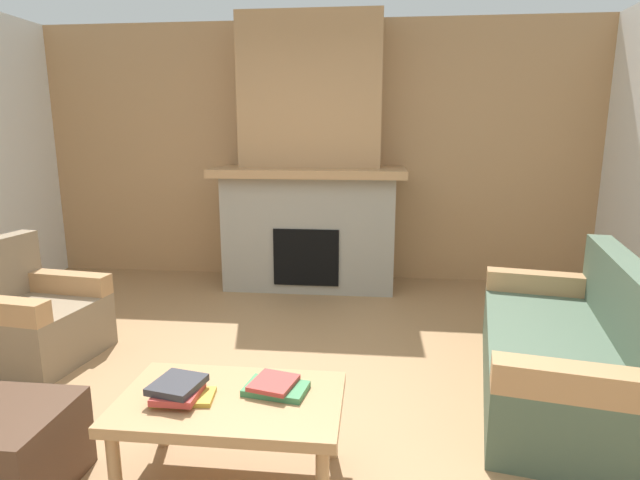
{
  "coord_description": "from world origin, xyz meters",
  "views": [
    {
      "loc": [
        0.66,
        -2.58,
        1.6
      ],
      "look_at": [
        0.25,
        1.16,
        0.79
      ],
      "focal_mm": 28.83,
      "sensor_mm": 36.0,
      "label": 1
    }
  ],
  "objects_px": {
    "ottoman": "(7,453)",
    "fireplace": "(311,174)",
    "couch": "(569,351)",
    "armchair": "(29,319)",
    "coffee_table": "(231,408)"
  },
  "relations": [
    {
      "from": "ottoman",
      "to": "fireplace",
      "type": "bearing_deg",
      "value": 74.21
    },
    {
      "from": "couch",
      "to": "armchair",
      "type": "distance_m",
      "value": 3.61
    },
    {
      "from": "couch",
      "to": "coffee_table",
      "type": "xyz_separation_m",
      "value": [
        -1.82,
        -1.0,
        0.09
      ]
    },
    {
      "from": "fireplace",
      "to": "coffee_table",
      "type": "bearing_deg",
      "value": -89.44
    },
    {
      "from": "fireplace",
      "to": "couch",
      "type": "bearing_deg",
      "value": -49.44
    },
    {
      "from": "couch",
      "to": "ottoman",
      "type": "bearing_deg",
      "value": -157.11
    },
    {
      "from": "couch",
      "to": "coffee_table",
      "type": "relative_size",
      "value": 1.93
    },
    {
      "from": "fireplace",
      "to": "coffee_table",
      "type": "height_order",
      "value": "fireplace"
    },
    {
      "from": "armchair",
      "to": "couch",
      "type": "bearing_deg",
      "value": -2.27
    },
    {
      "from": "armchair",
      "to": "coffee_table",
      "type": "height_order",
      "value": "armchair"
    },
    {
      "from": "coffee_table",
      "to": "ottoman",
      "type": "height_order",
      "value": "coffee_table"
    },
    {
      "from": "armchair",
      "to": "coffee_table",
      "type": "xyz_separation_m",
      "value": [
        1.79,
        -1.14,
        0.08
      ]
    },
    {
      "from": "fireplace",
      "to": "armchair",
      "type": "bearing_deg",
      "value": -131.14
    },
    {
      "from": "couch",
      "to": "ottoman",
      "type": "distance_m",
      "value": 3.03
    },
    {
      "from": "couch",
      "to": "coffee_table",
      "type": "bearing_deg",
      "value": -151.11
    }
  ]
}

